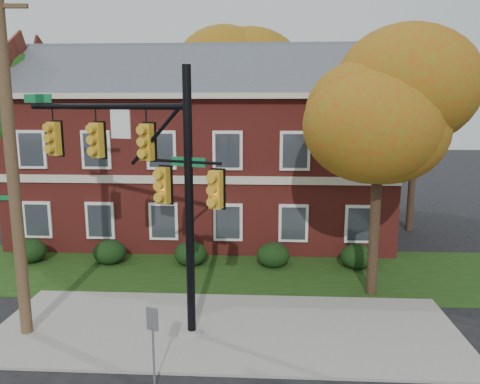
# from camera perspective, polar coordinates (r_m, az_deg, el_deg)

# --- Properties ---
(ground) EXTENTS (120.00, 120.00, 0.00)m
(ground) POSITION_cam_1_polar(r_m,az_deg,el_deg) (13.97, -2.03, -18.32)
(ground) COLOR black
(ground) RESTS_ON ground
(sidewalk) EXTENTS (14.00, 5.00, 0.08)m
(sidewalk) POSITION_cam_1_polar(r_m,az_deg,el_deg) (14.84, -1.67, -16.32)
(sidewalk) COLOR gray
(sidewalk) RESTS_ON ground
(grass_strip) EXTENTS (30.00, 6.00, 0.04)m
(grass_strip) POSITION_cam_1_polar(r_m,az_deg,el_deg) (19.42, -0.43, -9.68)
(grass_strip) COLOR #193811
(grass_strip) RESTS_ON ground
(apartment_building) EXTENTS (18.80, 8.80, 9.74)m
(apartment_building) POSITION_cam_1_polar(r_m,az_deg,el_deg) (24.39, -4.30, 6.43)
(apartment_building) COLOR maroon
(apartment_building) RESTS_ON ground
(hedge_far_left) EXTENTS (1.40, 1.26, 1.05)m
(hedge_far_left) POSITION_cam_1_polar(r_m,az_deg,el_deg) (22.31, -24.21, -6.56)
(hedge_far_left) COLOR black
(hedge_far_left) RESTS_ON ground
(hedge_left) EXTENTS (1.40, 1.26, 1.05)m
(hedge_left) POSITION_cam_1_polar(r_m,az_deg,el_deg) (20.96, -15.61, -7.09)
(hedge_left) COLOR black
(hedge_left) RESTS_ON ground
(hedge_center) EXTENTS (1.40, 1.26, 1.05)m
(hedge_center) POSITION_cam_1_polar(r_m,az_deg,el_deg) (20.12, -6.05, -7.48)
(hedge_center) COLOR black
(hedge_center) RESTS_ON ground
(hedge_right) EXTENTS (1.40, 1.26, 1.05)m
(hedge_right) POSITION_cam_1_polar(r_m,az_deg,el_deg) (19.88, 4.05, -7.68)
(hedge_right) COLOR black
(hedge_right) RESTS_ON ground
(hedge_far_right) EXTENTS (1.40, 1.26, 1.05)m
(hedge_far_right) POSITION_cam_1_polar(r_m,az_deg,el_deg) (20.25, 14.09, -7.64)
(hedge_far_right) COLOR black
(hedge_far_right) RESTS_ON ground
(tree_near_right) EXTENTS (4.50, 4.25, 8.58)m
(tree_near_right) POSITION_cam_1_polar(r_m,az_deg,el_deg) (16.55, 17.69, 9.81)
(tree_near_right) COLOR black
(tree_near_right) RESTS_ON ground
(tree_left_rear) EXTENTS (5.40, 5.10, 8.88)m
(tree_left_rear) POSITION_cam_1_polar(r_m,az_deg,el_deg) (26.36, -26.46, 9.37)
(tree_left_rear) COLOR black
(tree_left_rear) RESTS_ON ground
(tree_right_rear) EXTENTS (6.30, 5.95, 10.62)m
(tree_right_rear) POSITION_cam_1_polar(r_m,az_deg,el_deg) (26.32, 21.80, 12.86)
(tree_right_rear) COLOR black
(tree_right_rear) RESTS_ON ground
(tree_far_rear) EXTENTS (6.84, 6.46, 11.52)m
(tree_far_rear) POSITION_cam_1_polar(r_m,az_deg,el_deg) (32.09, -0.09, 14.36)
(tree_far_rear) COLOR black
(tree_far_rear) RESTS_ON ground
(traffic_signal) EXTENTS (6.65, 2.56, 7.82)m
(traffic_signal) POSITION_cam_1_polar(r_m,az_deg,el_deg) (13.85, -11.37, 2.49)
(traffic_signal) COLOR gray
(traffic_signal) RESTS_ON ground
(utility_pole) EXTENTS (1.57, 0.36, 10.09)m
(utility_pole) POSITION_cam_1_polar(r_m,az_deg,el_deg) (14.53, -26.04, 3.05)
(utility_pole) COLOR #4A3A22
(utility_pole) RESTS_ON ground
(sign_post) EXTENTS (0.30, 0.12, 2.06)m
(sign_post) POSITION_cam_1_polar(r_m,az_deg,el_deg) (11.80, -10.58, -16.62)
(sign_post) COLOR slate
(sign_post) RESTS_ON ground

